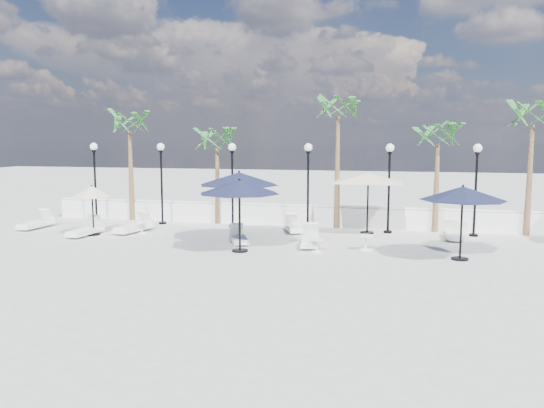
% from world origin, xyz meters
% --- Properties ---
extents(ground, '(100.00, 100.00, 0.00)m').
position_xyz_m(ground, '(0.00, 0.00, 0.00)').
color(ground, '#A2A29D').
rests_on(ground, ground).
extents(balustrade, '(26.00, 0.30, 1.01)m').
position_xyz_m(balustrade, '(0.00, 7.50, 0.47)').
color(balustrade, white).
rests_on(balustrade, ground).
extents(lamppost_0, '(0.36, 0.36, 3.84)m').
position_xyz_m(lamppost_0, '(-10.50, 6.50, 2.49)').
color(lamppost_0, black).
rests_on(lamppost_0, ground).
extents(lamppost_1, '(0.36, 0.36, 3.84)m').
position_xyz_m(lamppost_1, '(-7.00, 6.50, 2.49)').
color(lamppost_1, black).
rests_on(lamppost_1, ground).
extents(lamppost_2, '(0.36, 0.36, 3.84)m').
position_xyz_m(lamppost_2, '(-3.50, 6.50, 2.49)').
color(lamppost_2, black).
rests_on(lamppost_2, ground).
extents(lamppost_3, '(0.36, 0.36, 3.84)m').
position_xyz_m(lamppost_3, '(0.00, 6.50, 2.49)').
color(lamppost_3, black).
rests_on(lamppost_3, ground).
extents(lamppost_4, '(0.36, 0.36, 3.84)m').
position_xyz_m(lamppost_4, '(3.50, 6.50, 2.49)').
color(lamppost_4, black).
rests_on(lamppost_4, ground).
extents(lamppost_5, '(0.36, 0.36, 3.84)m').
position_xyz_m(lamppost_5, '(7.00, 6.50, 2.49)').
color(lamppost_5, black).
rests_on(lamppost_5, ground).
extents(palm_0, '(2.60, 2.60, 5.50)m').
position_xyz_m(palm_0, '(-9.00, 7.30, 4.53)').
color(palm_0, brown).
rests_on(palm_0, ground).
extents(palm_1, '(2.60, 2.60, 4.70)m').
position_xyz_m(palm_1, '(-4.50, 7.30, 3.75)').
color(palm_1, brown).
rests_on(palm_1, ground).
extents(palm_2, '(2.60, 2.60, 6.10)m').
position_xyz_m(palm_2, '(1.20, 7.30, 5.12)').
color(palm_2, brown).
rests_on(palm_2, ground).
extents(palm_3, '(2.60, 2.60, 4.90)m').
position_xyz_m(palm_3, '(5.50, 7.30, 3.95)').
color(palm_3, brown).
rests_on(palm_3, ground).
extents(palm_4, '(2.60, 2.60, 5.70)m').
position_xyz_m(palm_4, '(9.20, 7.30, 4.73)').
color(palm_4, brown).
rests_on(palm_4, ground).
extents(lounger_0, '(0.73, 1.98, 0.73)m').
position_xyz_m(lounger_0, '(-12.00, 3.98, 0.25)').
color(lounger_0, white).
rests_on(lounger_0, ground).
extents(lounger_1, '(0.77, 1.96, 0.72)m').
position_xyz_m(lounger_1, '(-8.81, 2.88, 0.24)').
color(lounger_1, white).
rests_on(lounger_1, ground).
extents(lounger_2, '(1.08, 2.14, 0.77)m').
position_xyz_m(lounger_2, '(-7.21, 4.06, 0.26)').
color(lounger_2, white).
rests_on(lounger_2, ground).
extents(lounger_3, '(1.20, 1.76, 0.63)m').
position_xyz_m(lounger_3, '(-2.11, 2.84, 0.21)').
color(lounger_3, white).
rests_on(lounger_3, ground).
extents(lounger_4, '(0.84, 1.98, 0.72)m').
position_xyz_m(lounger_4, '(0.69, 2.89, 0.24)').
color(lounger_4, white).
rests_on(lounger_4, ground).
extents(lounger_5, '(1.15, 1.85, 0.66)m').
position_xyz_m(lounger_5, '(-0.50, 5.79, 0.22)').
color(lounger_5, white).
rests_on(lounger_5, ground).
extents(lounger_6, '(0.59, 1.76, 0.66)m').
position_xyz_m(lounger_6, '(6.07, 5.85, 0.22)').
color(lounger_6, white).
rests_on(lounger_6, ground).
extents(lounger_7, '(0.92, 1.77, 0.63)m').
position_xyz_m(lounger_7, '(6.32, 5.54, 0.21)').
color(lounger_7, white).
rests_on(lounger_7, ground).
extents(side_table_0, '(0.51, 0.51, 0.50)m').
position_xyz_m(side_table_0, '(-6.80, 4.00, 0.30)').
color(side_table_0, white).
rests_on(side_table_0, ground).
extents(side_table_1, '(0.49, 0.49, 0.47)m').
position_xyz_m(side_table_1, '(1.09, 1.95, 0.29)').
color(side_table_1, white).
rests_on(side_table_1, ground).
extents(side_table_2, '(0.58, 0.58, 0.56)m').
position_xyz_m(side_table_2, '(2.77, 2.65, 0.34)').
color(side_table_2, white).
rests_on(side_table_2, ground).
extents(parasol_navy_left, '(3.19, 3.19, 2.81)m').
position_xyz_m(parasol_navy_left, '(-2.18, 3.17, 2.48)').
color(parasol_navy_left, black).
rests_on(parasol_navy_left, ground).
extents(parasol_navy_mid, '(2.95, 2.95, 2.64)m').
position_xyz_m(parasol_navy_mid, '(-1.63, 1.41, 2.32)').
color(parasol_navy_mid, black).
rests_on(parasol_navy_mid, ground).
extents(parasol_navy_right, '(2.83, 2.83, 2.54)m').
position_xyz_m(parasol_navy_right, '(5.95, 1.85, 2.23)').
color(parasol_navy_right, black).
rests_on(parasol_navy_right, ground).
extents(parasol_cream_sq_a, '(5.68, 5.68, 2.79)m').
position_xyz_m(parasol_cream_sq_a, '(2.63, 6.20, 2.58)').
color(parasol_cream_sq_a, black).
rests_on(parasol_cream_sq_a, ground).
extents(parasol_cream_small, '(1.73, 1.73, 2.13)m').
position_xyz_m(parasol_cream_small, '(-8.58, 3.13, 1.82)').
color(parasol_cream_small, black).
rests_on(parasol_cream_small, ground).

